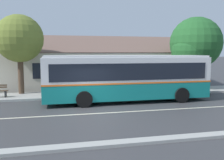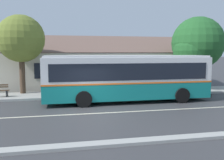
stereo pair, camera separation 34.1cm
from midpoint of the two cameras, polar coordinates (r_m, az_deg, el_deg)
The scene contains 10 objects.
ground_plane at distance 13.72m, azimuth -5.03°, elevation -7.68°, with size 300.00×300.00×0.00m, color #38383A.
sidewalk_far at distance 19.54m, azimuth -7.48°, elevation -3.25°, with size 60.00×3.00×0.15m, color #9E9E99.
curb_near at distance 9.22m, azimuth -0.80°, elevation -14.36°, with size 60.00×0.50×0.12m, color #9E9E99.
lane_divider_stripe at distance 13.72m, azimuth -5.03°, elevation -7.66°, with size 60.00×0.16×0.01m, color beige.
community_building at distance 25.85m, azimuth -9.97°, elevation 2.78°, with size 24.29×8.53×6.02m.
transit_bus at distance 16.80m, azimuth 2.87°, elevation 0.72°, with size 11.12×2.78×3.11m.
bench_down_street at distance 19.32m, azimuth -11.40°, elevation -1.95°, with size 1.71×0.51×0.94m.
street_tree_primary at distance 22.97m, azimuth 17.90°, elevation 7.60°, with size 4.55×4.50×6.38m.
street_tree_secondary at distance 20.42m, azimuth -20.65°, elevation 8.51°, with size 3.60×3.60×6.16m.
bus_stop_sign at distance 21.32m, azimuth 18.15°, elevation 1.52°, with size 0.36×0.07×2.40m.
Camera 1 is at (-1.98, -13.15, 3.32)m, focal length 40.00 mm.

